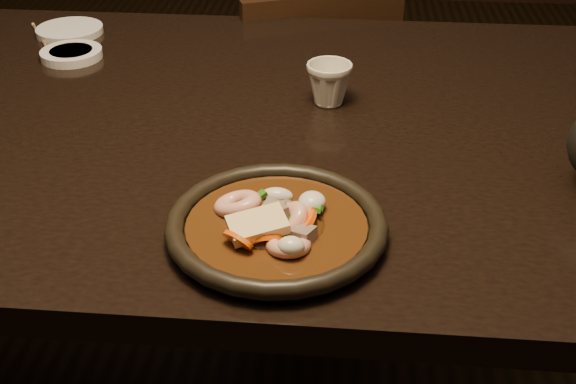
# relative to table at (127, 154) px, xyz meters

# --- Properties ---
(table) EXTENTS (1.60, 0.90, 0.75)m
(table) POSITION_rel_table_xyz_m (0.00, 0.00, 0.00)
(table) COLOR black
(table) RESTS_ON floor
(chair) EXTENTS (0.49, 0.49, 0.79)m
(chair) POSITION_rel_table_xyz_m (0.25, 0.59, -0.24)
(chair) COLOR black
(chair) RESTS_ON floor
(plate) EXTENTS (0.25, 0.25, 0.03)m
(plate) POSITION_rel_table_xyz_m (0.27, -0.30, 0.09)
(plate) COLOR black
(plate) RESTS_ON table
(stirfry) EXTENTS (0.14, 0.14, 0.05)m
(stirfry) POSITION_rel_table_xyz_m (0.27, -0.31, 0.09)
(stirfry) COLOR #381D0A
(stirfry) RESTS_ON plate
(soy_dish) EXTENTS (0.11, 0.11, 0.02)m
(soy_dish) POSITION_rel_table_xyz_m (-0.15, 0.20, 0.08)
(soy_dish) COLOR silver
(soy_dish) RESTS_ON table
(saucer_right) EXTENTS (0.13, 0.13, 0.01)m
(saucer_right) POSITION_rel_table_xyz_m (-0.19, 0.32, 0.08)
(saucer_right) COLOR silver
(saucer_right) RESTS_ON table
(tea_cup) EXTENTS (0.09, 0.08, 0.07)m
(tea_cup) POSITION_rel_table_xyz_m (0.32, 0.05, 0.11)
(tea_cup) COLOR beige
(tea_cup) RESTS_ON table
(chopsticks) EXTENTS (0.12, 0.18, 0.01)m
(chopsticks) POSITION_rel_table_xyz_m (-0.22, 0.27, 0.08)
(chopsticks) COLOR tan
(chopsticks) RESTS_ON table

